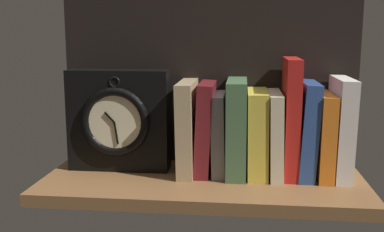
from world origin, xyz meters
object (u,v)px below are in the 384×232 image
(book_maroon_dawkins, at_px, (204,128))
(book_white_catcher, at_px, (341,128))
(book_green_romantic, at_px, (237,127))
(book_red_requiem, at_px, (290,117))
(framed_clock, at_px, (119,120))
(book_yellow_seinlanguage, at_px, (257,133))
(book_blue_modern, at_px, (306,129))
(book_tan_shortstories, at_px, (188,127))
(book_orange_pandolfini, at_px, (323,135))
(book_cream_twain, at_px, (275,134))
(book_gray_chess, at_px, (219,133))

(book_maroon_dawkins, bearing_deg, book_white_catcher, 0.00)
(book_green_romantic, relative_size, book_white_catcher, 0.97)
(book_red_requiem, relative_size, book_white_catcher, 1.19)
(book_maroon_dawkins, height_order, framed_clock, framed_clock)
(book_yellow_seinlanguage, bearing_deg, book_blue_modern, 0.00)
(book_tan_shortstories, height_order, book_red_requiem, book_red_requiem)
(book_red_requiem, height_order, book_white_catcher, book_red_requiem)
(framed_clock, bearing_deg, book_white_catcher, 0.27)
(book_blue_modern, bearing_deg, book_white_catcher, 0.00)
(book_green_romantic, bearing_deg, book_white_catcher, 0.00)
(book_green_romantic, height_order, book_yellow_seinlanguage, book_green_romantic)
(book_tan_shortstories, xyz_separation_m, book_yellow_seinlanguage, (0.15, 0.00, -0.01))
(book_tan_shortstories, relative_size, book_orange_pandolfini, 1.12)
(book_maroon_dawkins, height_order, book_green_romantic, book_green_romantic)
(book_cream_twain, height_order, book_red_requiem, book_red_requiem)
(book_yellow_seinlanguage, bearing_deg, framed_clock, -179.58)
(book_gray_chess, height_order, framed_clock, framed_clock)
(book_maroon_dawkins, xyz_separation_m, book_green_romantic, (0.07, 0.00, 0.00))
(book_blue_modern, xyz_separation_m, framed_clock, (-0.40, -0.00, 0.01))
(book_maroon_dawkins, xyz_separation_m, book_yellow_seinlanguage, (0.11, 0.00, -0.01))
(book_red_requiem, relative_size, book_orange_pandolfini, 1.41)
(book_maroon_dawkins, height_order, book_yellow_seinlanguage, book_maroon_dawkins)
(book_green_romantic, bearing_deg, book_orange_pandolfini, 0.00)
(book_gray_chess, relative_size, book_white_catcher, 0.83)
(book_green_romantic, xyz_separation_m, book_cream_twain, (0.08, 0.00, -0.01))
(book_white_catcher, bearing_deg, book_gray_chess, 180.00)
(book_tan_shortstories, relative_size, book_white_catcher, 0.95)
(framed_clock, bearing_deg, book_maroon_dawkins, 0.68)
(book_blue_modern, bearing_deg, framed_clock, -179.68)
(book_blue_modern, bearing_deg, book_red_requiem, 180.00)
(book_yellow_seinlanguage, xyz_separation_m, book_orange_pandolfini, (0.14, 0.00, -0.00))
(book_tan_shortstories, xyz_separation_m, framed_clock, (-0.15, -0.00, 0.01))
(book_red_requiem, height_order, book_blue_modern, book_red_requiem)
(book_cream_twain, height_order, book_orange_pandolfini, same)
(book_tan_shortstories, height_order, book_maroon_dawkins, book_tan_shortstories)
(book_cream_twain, bearing_deg, book_maroon_dawkins, 180.00)
(book_green_romantic, relative_size, book_red_requiem, 0.81)
(book_maroon_dawkins, height_order, book_orange_pandolfini, book_maroon_dawkins)
(book_cream_twain, relative_size, book_blue_modern, 0.89)
(book_tan_shortstories, relative_size, book_green_romantic, 0.98)
(book_orange_pandolfini, distance_m, framed_clock, 0.44)
(book_maroon_dawkins, bearing_deg, framed_clock, -179.32)
(book_white_catcher, bearing_deg, book_blue_modern, 180.00)
(book_yellow_seinlanguage, xyz_separation_m, book_white_catcher, (0.17, 0.00, 0.01))
(book_green_romantic, xyz_separation_m, book_blue_modern, (0.15, 0.00, -0.00))
(book_red_requiem, xyz_separation_m, book_white_catcher, (0.10, 0.00, -0.02))
(book_green_romantic, xyz_separation_m, framed_clock, (-0.26, -0.00, 0.01))
(book_cream_twain, distance_m, book_white_catcher, 0.14)
(book_cream_twain, distance_m, framed_clock, 0.34)
(book_blue_modern, height_order, book_white_catcher, book_white_catcher)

